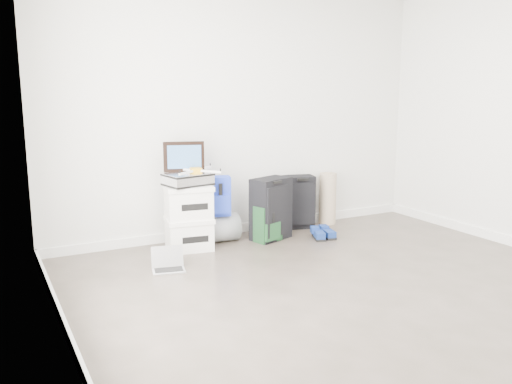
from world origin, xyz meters
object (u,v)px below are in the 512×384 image
duffel_bag (216,228)px  large_suitcase (271,209)px  laptop (168,264)px  carry_on (297,202)px  boxes_stack (189,217)px  briefcase (188,179)px

duffel_bag → large_suitcase: (0.58, -0.19, 0.19)m
large_suitcase → laptop: size_ratio=2.06×
duffel_bag → carry_on: bearing=9.6°
boxes_stack → large_suitcase: large_suitcase is taller
large_suitcase → laptop: bearing=179.3°
boxes_stack → laptop: 0.72m
large_suitcase → laptop: 1.44m
boxes_stack → carry_on: 1.46m
duffel_bag → carry_on: carry_on is taller
carry_on → laptop: 2.00m
laptop → briefcase: bearing=64.6°
boxes_stack → briefcase: 0.39m
boxes_stack → duffel_bag: size_ratio=1.37×
duffel_bag → large_suitcase: size_ratio=0.72×
laptop → carry_on: bearing=34.4°
large_suitcase → carry_on: large_suitcase is taller
boxes_stack → carry_on: boxes_stack is taller
large_suitcase → briefcase: bearing=156.5°
boxes_stack → briefcase: (-0.00, 0.00, 0.39)m
boxes_stack → carry_on: bearing=17.7°
boxes_stack → large_suitcase: size_ratio=0.98×
briefcase → duffel_bag: bearing=8.6°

